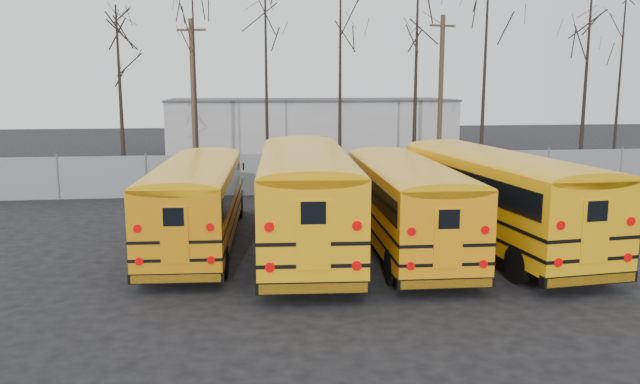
{
  "coord_description": "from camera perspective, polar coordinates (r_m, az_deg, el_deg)",
  "views": [
    {
      "loc": [
        -3.51,
        -17.86,
        5.33
      ],
      "look_at": [
        -0.84,
        3.37,
        1.6
      ],
      "focal_mm": 35.0,
      "sensor_mm": 36.0,
      "label": 1
    }
  ],
  "objects": [
    {
      "name": "ground",
      "position": [
        18.96,
        3.8,
        -6.45
      ],
      "size": [
        120.0,
        120.0,
        0.0
      ],
      "primitive_type": "plane",
      "color": "black",
      "rests_on": "ground"
    },
    {
      "name": "fence",
      "position": [
        30.37,
        -0.47,
        1.69
      ],
      "size": [
        40.0,
        0.04,
        2.0
      ],
      "primitive_type": "cube",
      "color": "gray",
      "rests_on": "ground"
    },
    {
      "name": "distant_building",
      "position": [
        50.27,
        -0.88,
        6.09
      ],
      "size": [
        22.0,
        8.0,
        4.0
      ],
      "primitive_type": "cube",
      "color": "#B8B7B3",
      "rests_on": "ground"
    },
    {
      "name": "bus_a",
      "position": [
        20.62,
        -11.19,
        -0.38
      ],
      "size": [
        2.98,
        10.61,
        2.94
      ],
      "rotation": [
        0.0,
        0.0,
        -0.05
      ],
      "color": "black",
      "rests_on": "ground"
    },
    {
      "name": "bus_b",
      "position": [
        19.94,
        -1.39,
        0.21
      ],
      "size": [
        3.54,
        12.22,
        3.38
      ],
      "rotation": [
        0.0,
        0.0,
        -0.06
      ],
      "color": "black",
      "rests_on": "ground"
    },
    {
      "name": "bus_c",
      "position": [
        20.06,
        7.77,
        -0.47
      ],
      "size": [
        2.83,
        10.78,
        2.99
      ],
      "rotation": [
        0.0,
        0.0,
        -0.03
      ],
      "color": "black",
      "rests_on": "ground"
    },
    {
      "name": "bus_d",
      "position": [
        21.08,
        15.63,
        0.13
      ],
      "size": [
        3.79,
        11.72,
        3.23
      ],
      "rotation": [
        0.0,
        0.0,
        0.1
      ],
      "color": "black",
      "rests_on": "ground"
    },
    {
      "name": "utility_pole_left",
      "position": [
        34.22,
        -11.49,
        8.23
      ],
      "size": [
        1.53,
        0.43,
        8.68
      ],
      "rotation": [
        0.0,
        0.0,
        -0.21
      ],
      "color": "#4F3D2D",
      "rests_on": "ground"
    },
    {
      "name": "utility_pole_right",
      "position": [
        38.28,
        10.97,
        8.87
      ],
      "size": [
        1.64,
        0.47,
        9.29
      ],
      "rotation": [
        0.0,
        0.0,
        0.21
      ],
      "color": "#463628",
      "rests_on": "ground"
    },
    {
      "name": "tree_0",
      "position": [
        31.98,
        -17.76,
        7.94
      ],
      "size": [
        0.26,
        0.26,
        9.01
      ],
      "primitive_type": "cone",
      "color": "black",
      "rests_on": "ground"
    },
    {
      "name": "tree_1",
      "position": [
        32.82,
        -11.34,
        9.71
      ],
      "size": [
        0.26,
        0.26,
        10.67
      ],
      "primitive_type": "cone",
      "color": "black",
      "rests_on": "ground"
    },
    {
      "name": "tree_2",
      "position": [
        34.31,
        -4.95,
        11.59
      ],
      "size": [
        0.26,
        0.26,
        12.74
      ],
      "primitive_type": "cone",
      "color": "black",
      "rests_on": "ground"
    },
    {
      "name": "tree_3",
      "position": [
        34.55,
        1.85,
        11.17
      ],
      "size": [
        0.26,
        0.26,
        12.21
      ],
      "primitive_type": "cone",
      "color": "black",
      "rests_on": "ground"
    },
    {
      "name": "tree_4",
      "position": [
        36.86,
        8.76,
        10.55
      ],
      "size": [
        0.26,
        0.26,
        11.66
      ],
      "primitive_type": "cone",
      "color": "black",
      "rests_on": "ground"
    },
    {
      "name": "tree_5",
      "position": [
        34.27,
        14.84,
        11.08
      ],
      "size": [
        0.26,
        0.26,
        12.47
      ],
      "primitive_type": "cone",
      "color": "black",
      "rests_on": "ground"
    },
    {
      "name": "tree_6",
      "position": [
        36.87,
        23.12,
        9.39
      ],
      "size": [
        0.26,
        0.26,
        11.02
      ],
      "primitive_type": "cone",
      "color": "black",
      "rests_on": "ground"
    },
    {
      "name": "tree_7",
      "position": [
        41.19,
        25.72,
        9.42
      ],
      "size": [
        0.26,
        0.26,
        11.37
      ],
      "primitive_type": "cone",
      "color": "black",
      "rests_on": "ground"
    }
  ]
}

